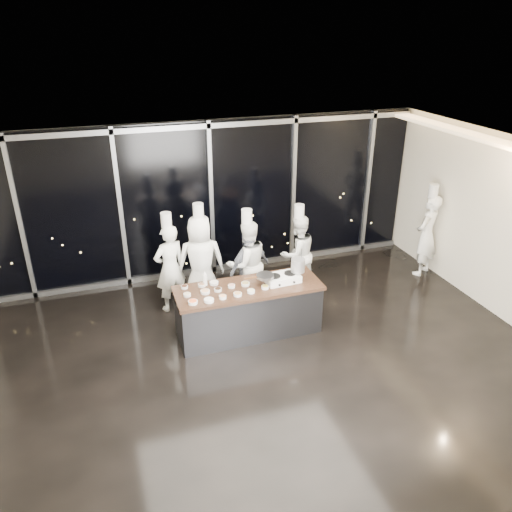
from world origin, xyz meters
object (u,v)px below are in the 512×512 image
(chef_center, at_px, (247,263))
(chef_side, at_px, (427,234))
(chef_right, at_px, (298,253))
(chef_left, at_px, (201,261))
(demo_counter, at_px, (248,310))
(stove, at_px, (282,278))
(guest, at_px, (249,268))
(stock_pot, at_px, (298,265))
(chef_far_left, at_px, (170,267))
(frying_pan, at_px, (265,276))

(chef_center, distance_m, chef_side, 3.92)
(chef_right, bearing_deg, chef_left, -13.71)
(demo_counter, relative_size, chef_center, 1.29)
(stove, distance_m, guest, 1.00)
(stock_pot, height_order, chef_far_left, chef_far_left)
(chef_center, height_order, guest, chef_center)
(demo_counter, height_order, stove, stove)
(frying_pan, distance_m, chef_left, 1.49)
(chef_right, distance_m, chef_side, 2.83)
(guest, bearing_deg, demo_counter, 50.12)
(stove, height_order, stock_pot, stock_pot)
(demo_counter, xyz_separation_m, chef_far_left, (-1.11, 1.22, 0.41))
(demo_counter, bearing_deg, chef_side, 13.30)
(chef_left, bearing_deg, stove, 140.66)
(stock_pot, distance_m, chef_right, 1.31)
(chef_far_left, relative_size, chef_side, 0.96)
(chef_right, xyz_separation_m, chef_side, (2.82, -0.17, 0.10))
(demo_counter, relative_size, chef_far_left, 1.29)
(stove, relative_size, chef_right, 0.33)
(frying_pan, xyz_separation_m, chef_right, (1.10, 1.19, -0.27))
(frying_pan, height_order, chef_right, chef_right)
(demo_counter, bearing_deg, chef_far_left, 132.30)
(chef_far_left, distance_m, chef_right, 2.49)
(stove, relative_size, guest, 0.40)
(stove, bearing_deg, chef_side, 11.72)
(stock_pot, bearing_deg, chef_far_left, 148.72)
(frying_pan, height_order, chef_side, chef_side)
(chef_center, xyz_separation_m, chef_right, (1.10, 0.21, -0.05))
(demo_counter, distance_m, chef_side, 4.34)
(demo_counter, relative_size, guest, 1.64)
(frying_pan, xyz_separation_m, chef_center, (0.00, 0.99, -0.22))
(chef_left, bearing_deg, stock_pot, 147.32)
(demo_counter, distance_m, chef_center, 1.07)
(demo_counter, distance_m, stove, 0.79)
(stove, height_order, chef_left, chef_left)
(guest, bearing_deg, frying_pan, 66.67)
(chef_far_left, relative_size, chef_center, 1.00)
(frying_pan, distance_m, stock_pot, 0.62)
(chef_left, bearing_deg, chef_side, -175.15)
(stock_pot, height_order, chef_center, chef_center)
(stock_pot, distance_m, chef_far_left, 2.35)
(chef_far_left, bearing_deg, demo_counter, 112.38)
(frying_pan, bearing_deg, chef_far_left, 134.30)
(chef_right, bearing_deg, frying_pan, 34.81)
(stove, xyz_separation_m, chef_center, (-0.32, 0.96, -0.12))
(stock_pot, distance_m, guest, 1.16)
(chef_far_left, height_order, guest, chef_far_left)
(stove, distance_m, chef_right, 1.41)
(chef_center, relative_size, chef_side, 0.96)
(frying_pan, height_order, chef_far_left, chef_far_left)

